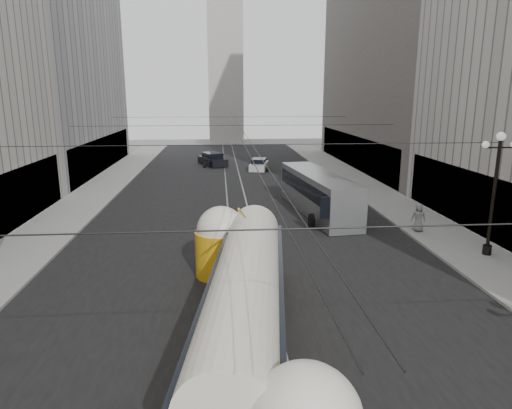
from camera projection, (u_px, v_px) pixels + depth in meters
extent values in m
cube|color=black|center=(236.00, 200.00, 37.04)|extent=(20.00, 85.00, 0.02)
cube|color=gray|center=(96.00, 192.00, 39.49)|extent=(4.00, 72.00, 0.15)
cube|color=gray|center=(367.00, 188.00, 41.34)|extent=(4.00, 72.00, 0.15)
cube|color=gray|center=(227.00, 200.00, 36.99)|extent=(0.12, 85.00, 0.04)
cube|color=gray|center=(246.00, 200.00, 37.10)|extent=(0.12, 85.00, 0.04)
cube|color=black|center=(7.00, 203.00, 27.25)|extent=(0.10, 18.00, 3.60)
cube|color=#999999|center=(37.00, 38.00, 47.24)|extent=(12.00, 28.00, 28.00)
cube|color=black|center=(104.00, 153.00, 50.51)|extent=(0.10, 25.20, 3.60)
cube|color=black|center=(475.00, 202.00, 27.48)|extent=(0.10, 18.00, 3.60)
cube|color=#514C47|center=(412.00, 23.00, 49.86)|extent=(12.00, 32.00, 32.00)
cube|color=black|center=(353.00, 151.00, 52.68)|extent=(0.10, 28.80, 3.60)
cube|color=#B2AFA8|center=(226.00, 73.00, 80.27)|extent=(6.00, 6.00, 24.00)
cylinder|color=black|center=(493.00, 199.00, 23.23)|extent=(0.18, 0.18, 6.00)
cylinder|color=black|center=(487.00, 250.00, 23.87)|extent=(0.44, 0.44, 0.50)
cylinder|color=black|center=(500.00, 148.00, 22.62)|extent=(1.60, 0.08, 0.08)
sphere|color=white|center=(501.00, 136.00, 22.49)|extent=(0.44, 0.44, 0.44)
sphere|color=white|center=(486.00, 145.00, 22.52)|extent=(0.36, 0.36, 0.36)
cylinder|color=black|center=(294.00, 229.00, 8.02)|extent=(25.00, 0.03, 0.03)
cylinder|color=black|center=(247.00, 145.00, 21.59)|extent=(25.00, 0.03, 0.03)
cylinder|color=black|center=(236.00, 125.00, 35.15)|extent=(25.00, 0.03, 0.03)
cylinder|color=black|center=(231.00, 117.00, 48.72)|extent=(25.00, 0.03, 0.03)
cylinder|color=black|center=(234.00, 125.00, 39.08)|extent=(0.03, 72.00, 0.03)
cylinder|color=black|center=(239.00, 125.00, 39.11)|extent=(0.03, 72.00, 0.03)
cube|color=gold|center=(246.00, 320.00, 15.20)|extent=(4.01, 13.33, 1.59)
cube|color=black|center=(246.00, 340.00, 15.38)|extent=(3.96, 12.94, 0.28)
cube|color=black|center=(246.00, 291.00, 14.96)|extent=(4.01, 13.14, 0.80)
cylinder|color=silver|center=(246.00, 283.00, 14.90)|extent=(3.71, 13.10, 2.16)
cylinder|color=gold|center=(221.00, 253.00, 21.34)|extent=(2.44, 2.44, 2.16)
sphere|color=silver|center=(221.00, 230.00, 21.08)|extent=(2.25, 2.25, 2.25)
cube|color=gray|center=(318.00, 193.00, 32.60)|extent=(3.72, 11.60, 2.85)
cube|color=black|center=(318.00, 186.00, 32.49)|extent=(3.69, 11.20, 1.04)
cube|color=black|center=(338.00, 207.00, 27.05)|extent=(2.18, 0.36, 1.33)
cylinder|color=black|center=(312.00, 221.00, 29.05)|extent=(0.30, 0.95, 0.95)
cylinder|color=black|center=(348.00, 220.00, 29.23)|extent=(0.30, 0.95, 0.95)
cylinder|color=black|center=(293.00, 195.00, 36.44)|extent=(0.30, 0.95, 0.95)
cylinder|color=black|center=(322.00, 195.00, 36.63)|extent=(0.30, 0.95, 0.95)
cube|color=white|center=(259.00, 166.00, 51.57)|extent=(2.55, 4.43, 0.74)
cube|color=black|center=(259.00, 162.00, 51.45)|extent=(1.96, 2.56, 0.70)
cylinder|color=black|center=(253.00, 169.00, 50.17)|extent=(0.22, 0.59, 0.59)
cylinder|color=black|center=(267.00, 169.00, 50.29)|extent=(0.22, 0.59, 0.59)
cylinder|color=black|center=(251.00, 166.00, 52.92)|extent=(0.22, 0.59, 0.59)
cylinder|color=black|center=(264.00, 165.00, 53.04)|extent=(0.22, 0.59, 0.59)
cube|color=black|center=(213.00, 161.00, 54.91)|extent=(3.74, 5.28, 0.87)
cube|color=black|center=(212.00, 156.00, 54.76)|extent=(2.67, 3.16, 0.82)
cylinder|color=black|center=(205.00, 165.00, 53.27)|extent=(0.22, 0.69, 0.69)
cylinder|color=black|center=(220.00, 165.00, 53.41)|extent=(0.22, 0.69, 0.69)
cylinder|color=black|center=(205.00, 161.00, 56.48)|extent=(0.22, 0.69, 0.69)
cylinder|color=black|center=(220.00, 161.00, 56.62)|extent=(0.22, 0.69, 0.69)
imported|color=slate|center=(419.00, 218.00, 27.79)|extent=(0.97, 0.79, 1.72)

